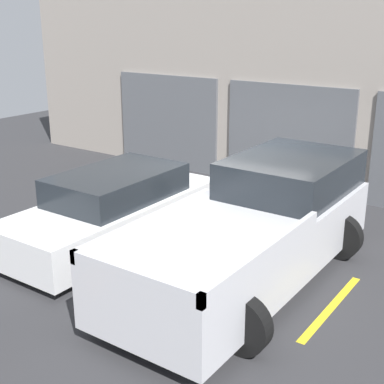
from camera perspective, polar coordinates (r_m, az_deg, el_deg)
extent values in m
plane|color=#2D2D30|center=(10.76, 4.03, -3.77)|extent=(28.00, 28.00, 0.00)
cube|color=#9E9389|center=(12.99, 12.04, 12.67)|extent=(17.50, 0.60, 5.70)
cube|color=#595B60|center=(14.84, -2.64, 7.50)|extent=(3.21, 0.08, 2.53)
cube|color=#595B60|center=(13.00, 10.17, 5.69)|extent=(3.21, 0.08, 2.53)
cube|color=silver|center=(8.40, 5.98, -5.39)|extent=(1.96, 5.48, 0.91)
cube|color=#1E2328|center=(9.42, 10.61, 1.95)|extent=(1.80, 2.47, 0.62)
cube|color=silver|center=(7.74, -4.49, -3.12)|extent=(0.08, 3.01, 0.18)
cube|color=silver|center=(6.79, 7.97, -6.40)|extent=(0.08, 3.01, 0.18)
cube|color=silver|center=(6.16, -6.36, -9.01)|extent=(1.96, 0.08, 0.18)
cylinder|color=black|center=(10.28, 6.33, -2.56)|extent=(0.79, 0.22, 0.79)
cylinder|color=black|center=(9.64, 15.43, -4.59)|extent=(0.79, 0.22, 0.79)
cylinder|color=black|center=(7.72, -6.15, -9.93)|extent=(0.79, 0.22, 0.79)
cylinder|color=black|center=(6.84, 5.28, -13.89)|extent=(0.79, 0.22, 0.79)
cube|color=white|center=(10.03, -8.28, -2.65)|extent=(1.74, 4.47, 0.69)
cube|color=#1E2328|center=(9.91, -8.00, 0.79)|extent=(1.53, 2.46, 0.51)
cylinder|color=black|center=(11.54, -6.34, -0.71)|extent=(0.60, 0.22, 0.60)
cylinder|color=black|center=(10.65, -0.15, -2.23)|extent=(0.60, 0.22, 0.60)
cylinder|color=black|center=(9.77, -17.08, -5.00)|extent=(0.60, 0.22, 0.60)
cylinder|color=black|center=(8.71, -10.78, -7.42)|extent=(0.60, 0.22, 0.60)
cube|color=gold|center=(11.16, -13.50, -3.41)|extent=(0.12, 2.20, 0.01)
cube|color=gold|center=(9.38, -1.76, -7.16)|extent=(0.12, 2.20, 0.01)
cube|color=gold|center=(8.20, 14.65, -11.79)|extent=(0.12, 2.20, 0.01)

